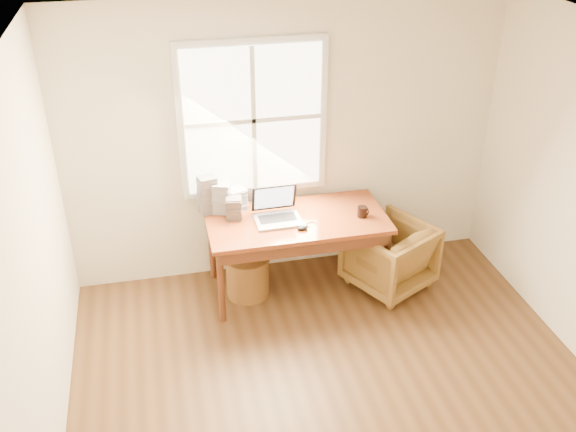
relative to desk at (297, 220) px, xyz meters
name	(u,v)px	position (x,y,z in m)	size (l,w,h in m)	color
room_shell	(355,266)	(-0.02, -1.64, 0.59)	(4.04, 4.54, 2.64)	brown
desk	(297,220)	(0.00, 0.00, 0.00)	(1.60, 0.80, 0.04)	brown
armchair	(389,256)	(0.85, -0.14, -0.41)	(0.68, 0.70, 0.64)	brown
wicker_stool	(248,276)	(-0.46, 0.00, -0.53)	(0.39, 0.39, 0.39)	brown
laptop	(278,205)	(-0.17, -0.03, 0.19)	(0.44, 0.46, 0.33)	#AFB2B6
mouse	(302,228)	(0.00, -0.20, 0.04)	(0.10, 0.06, 0.03)	black
coffee_mug	(362,212)	(0.57, -0.10, 0.07)	(0.09, 0.09, 0.10)	black
cd_stack_a	(221,198)	(-0.63, 0.25, 0.17)	(0.15, 0.13, 0.29)	#AEB1B9
cd_stack_b	(234,208)	(-0.54, 0.12, 0.12)	(0.13, 0.11, 0.20)	#25252A
cd_stack_c	(208,194)	(-0.75, 0.29, 0.19)	(0.15, 0.14, 0.35)	#A19FAC
cd_stack_d	(237,199)	(-0.49, 0.29, 0.12)	(0.16, 0.14, 0.20)	silver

